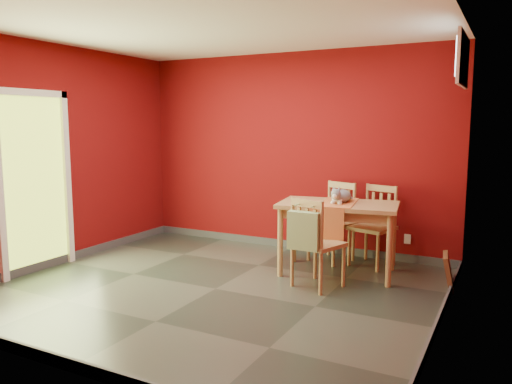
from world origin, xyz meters
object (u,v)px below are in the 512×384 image
at_px(chair_far_right, 374,225).
at_px(picture_frame, 448,272).
at_px(cat, 341,193).
at_px(chair_far_left, 334,221).
at_px(tote_bag, 304,231).
at_px(dining_table, 338,212).
at_px(chair_near, 316,242).

xyz_separation_m(chair_far_right, picture_frame, (0.94, -0.57, -0.31)).
relative_size(chair_far_right, cat, 2.29).
distance_m(chair_far_left, tote_bag, 1.37).
height_order(tote_bag, picture_frame, tote_bag).
height_order(cat, picture_frame, cat).
relative_size(dining_table, chair_near, 1.48).
bearing_deg(cat, chair_near, -120.98).
bearing_deg(tote_bag, chair_far_left, 95.75).
relative_size(chair_far_right, picture_frame, 2.52).
relative_size(tote_bag, cat, 1.08).
distance_m(chair_far_right, cat, 0.74).
distance_m(dining_table, chair_near, 0.65).
height_order(chair_far_left, tote_bag, chair_far_left).
relative_size(chair_near, tote_bag, 2.10).
bearing_deg(picture_frame, tote_bag, -148.31).
bearing_deg(chair_far_right, tote_bag, -105.34).
height_order(chair_far_left, cat, cat).
distance_m(chair_near, picture_frame, 1.44).
bearing_deg(chair_far_right, chair_near, -105.96).
distance_m(chair_far_left, cat, 0.71).
relative_size(dining_table, chair_far_left, 1.44).
xyz_separation_m(dining_table, chair_far_left, (-0.23, 0.53, -0.22)).
bearing_deg(picture_frame, chair_far_left, 159.69).
relative_size(chair_far_left, picture_frame, 2.56).
bearing_deg(picture_frame, cat, 178.26).
bearing_deg(dining_table, chair_far_left, 113.34).
xyz_separation_m(chair_far_right, cat, (-0.26, -0.53, 0.44)).
xyz_separation_m(chair_far_left, chair_near, (0.18, -1.13, -0.01)).
bearing_deg(tote_bag, dining_table, 83.53).
relative_size(dining_table, chair_far_right, 1.46).
bearing_deg(chair_far_left, cat, -63.40).
xyz_separation_m(chair_far_right, chair_near, (-0.33, -1.16, -0.01)).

